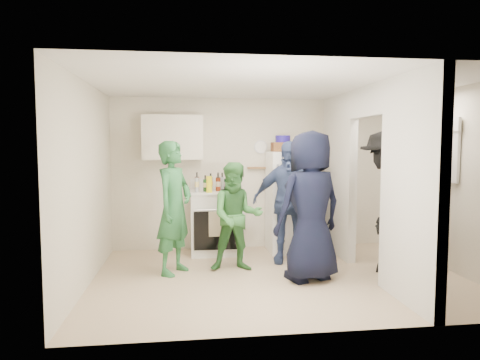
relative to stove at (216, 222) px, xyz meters
name	(u,v)px	position (x,y,z in m)	size (l,w,h in m)	color
floor	(279,277)	(0.72, -1.37, -0.50)	(4.80, 4.80, 0.00)	#C5AC8A
wall_back	(257,174)	(0.72, 0.33, 0.75)	(4.80, 4.80, 0.00)	silver
wall_front	(320,198)	(0.72, -3.07, 0.75)	(4.80, 4.80, 0.00)	silver
wall_left	(87,184)	(-1.68, -1.37, 0.75)	(3.40, 3.40, 0.00)	silver
wall_right	(452,180)	(3.12, -1.37, 0.75)	(3.40, 3.40, 0.00)	silver
ceiling	(280,84)	(0.72, -1.37, 2.00)	(4.80, 4.80, 0.00)	white
partition_pier_back	(339,175)	(1.92, -0.27, 0.75)	(0.12, 1.20, 2.50)	silver
partition_pier_front	(411,190)	(1.92, -2.47, 0.75)	(0.12, 1.20, 2.50)	silver
partition_header	(370,101)	(1.92, -1.37, 1.80)	(0.12, 1.00, 0.40)	silver
stove	(216,222)	(0.00, 0.00, 0.00)	(0.84, 0.70, 1.00)	white
upper_cabinet	(173,137)	(-0.68, 0.15, 1.35)	(0.95, 0.34, 0.70)	silver
fridge	(289,202)	(1.18, -0.03, 0.31)	(0.67, 0.65, 1.62)	white
wicker_basket	(283,147)	(1.08, 0.02, 1.20)	(0.35, 0.25, 0.15)	brown
blue_bowl	(283,139)	(1.08, 0.02, 1.33)	(0.24, 0.24, 0.11)	#211490
yellow_cup_stack_top	(305,144)	(1.40, -0.13, 1.25)	(0.09, 0.09, 0.25)	yellow
wall_clock	(261,147)	(0.77, 0.31, 1.20)	(0.22, 0.22, 0.03)	white
spice_shelf	(258,168)	(0.72, 0.28, 0.85)	(0.35, 0.08, 0.03)	olive
nook_window	(443,151)	(3.10, -1.17, 1.15)	(0.03, 0.70, 0.80)	black
nook_window_frame	(442,151)	(3.09, -1.17, 1.15)	(0.04, 0.76, 0.86)	white
nook_valance	(441,125)	(3.06, -1.17, 1.50)	(0.04, 0.82, 0.18)	white
yellow_cup_stack_stove	(209,184)	(-0.12, -0.22, 0.63)	(0.09, 0.09, 0.25)	#FFF015
red_cup	(231,188)	(0.22, -0.20, 0.56)	(0.09, 0.09, 0.12)	red
person_green_left	(174,208)	(-0.64, -1.02, 0.39)	(0.65, 0.43, 1.78)	#2C6F3A
person_green_center	(237,217)	(0.21, -1.00, 0.25)	(0.73, 0.57, 1.49)	#41843A
person_denim	(288,202)	(1.01, -0.68, 0.39)	(1.05, 0.44, 1.79)	#39477E
person_navy	(310,206)	(1.09, -1.54, 0.45)	(0.93, 0.61, 1.91)	black
person_nook	(386,201)	(2.25, -1.24, 0.47)	(1.25, 0.72, 1.93)	black
bottle_a	(197,181)	(-0.30, 0.13, 0.65)	(0.07, 0.07, 0.29)	maroon
bottle_b	(205,183)	(-0.18, -0.06, 0.63)	(0.06, 0.06, 0.26)	#194D1B
bottle_c	(211,182)	(-0.08, 0.17, 0.64)	(0.07, 0.07, 0.27)	#989CA5
bottle_d	(218,182)	(0.03, -0.04, 0.64)	(0.08, 0.08, 0.28)	maroon
bottle_e	(222,181)	(0.11, 0.19, 0.64)	(0.07, 0.07, 0.28)	#A7B1B9
bottle_f	(227,183)	(0.17, 0.02, 0.63)	(0.08, 0.08, 0.26)	#123420
bottle_g	(231,181)	(0.25, 0.12, 0.65)	(0.06, 0.06, 0.30)	brown
bottle_h	(197,182)	(-0.31, -0.12, 0.65)	(0.06, 0.06, 0.30)	#A5A9B1
bottle_i	(218,181)	(0.04, 0.10, 0.64)	(0.06, 0.06, 0.29)	#5A300F
bottle_j	(236,184)	(0.30, -0.11, 0.62)	(0.07, 0.07, 0.24)	#21561D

